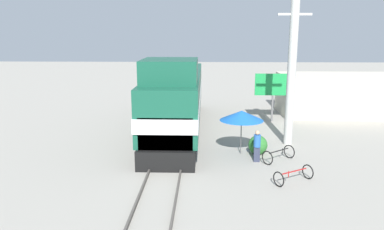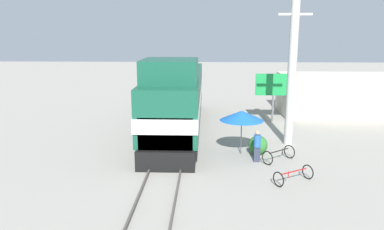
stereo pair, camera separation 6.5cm
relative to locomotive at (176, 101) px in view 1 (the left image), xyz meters
name	(u,v)px [view 1 (the left image)]	position (x,y,z in m)	size (l,w,h in m)	color
ground_plane	(174,143)	(0.00, -2.49, -2.03)	(120.00, 120.00, 0.00)	gray
rail_near	(161,141)	(-0.72, -2.49, -1.96)	(0.08, 32.37, 0.15)	#4C4742
rail_far	(186,142)	(0.72, -2.49, -1.96)	(0.08, 32.37, 0.15)	#4C4742
locomotive	(176,101)	(0.00, 0.00, 0.00)	(3.02, 15.42, 4.92)	black
utility_pole	(292,72)	(6.54, -2.51, 2.10)	(1.80, 0.47, 8.17)	#B2B2AD
vendor_umbrella	(242,116)	(3.70, -4.32, 0.02)	(2.27, 2.27, 2.31)	#4C4C4C
billboard_sign	(273,86)	(6.60, 3.05, 0.49)	(2.57, 0.12, 3.43)	#595959
shrub_cluster	(258,145)	(4.58, -4.39, -1.53)	(1.00, 1.00, 1.00)	#2D722D
person_bystander	(257,145)	(4.37, -5.55, -1.18)	(0.34, 0.34, 1.59)	#2D3347
bicycle	(279,154)	(5.46, -5.48, -1.67)	(1.74, 1.59, 0.69)	black
bicycle_spare	(294,175)	(5.58, -8.17, -1.70)	(1.82, 1.47, 0.65)	black
building_block_distant	(339,94)	(12.19, 5.81, -0.50)	(8.96, 4.73, 3.07)	beige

